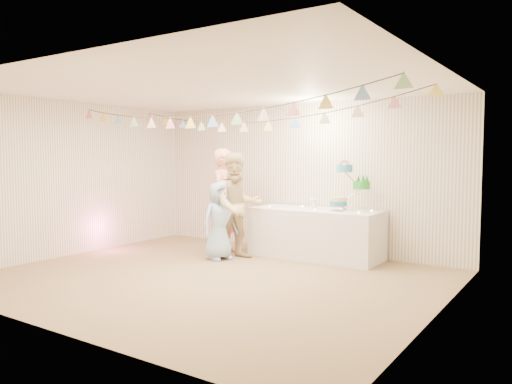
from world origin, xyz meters
The scene contains 24 objects.
floor centered at (0.00, 0.00, 0.00)m, with size 6.00×6.00×0.00m, color olive.
ceiling centered at (0.00, 0.00, 2.60)m, with size 6.00×6.00×0.00m, color white.
back_wall centered at (0.00, 2.50, 1.30)m, with size 6.00×6.00×0.00m, color white.
front_wall centered at (0.00, -2.50, 1.30)m, with size 6.00×6.00×0.00m, color white.
left_wall centered at (-3.00, 0.00, 1.30)m, with size 5.00×5.00×0.00m, color white.
right_wall centered at (3.00, 0.00, 1.30)m, with size 5.00×5.00×0.00m, color white.
table centered at (0.56, 2.04, 0.40)m, with size 2.15×0.86×0.81m, color silver.
cake_stand centered at (1.11, 2.09, 1.13)m, with size 0.68×0.40×0.76m, color silver, non-canonical shape.
cake_bottom centered at (0.96, 2.03, 0.84)m, with size 0.31×0.31×0.15m, color teal, non-canonical shape.
cake_middle centered at (1.29, 2.18, 1.11)m, with size 0.27×0.27×0.22m, color #1E8B24, non-canonical shape.
cake_top_tier centered at (1.05, 2.06, 1.38)m, with size 0.25×0.25×0.19m, color #3D96C0, non-canonical shape.
platter centered at (-0.05, 1.99, 0.76)m, with size 0.33×0.33×0.02m, color white.
posy centered at (0.51, 2.09, 0.84)m, with size 0.16×0.16×0.18m, color white, non-canonical shape.
person_adult_a centered at (-0.91, 1.52, 0.90)m, with size 0.66×0.43×1.81m, color #F79781.
person_adult_b centered at (-0.47, 1.25, 0.87)m, with size 0.84×0.66×1.74m, color tan.
person_child centered at (-0.67, 1.04, 0.63)m, with size 0.62×0.40×1.26m, color #93ADD1.
bunting_back centered at (0.00, 1.10, 2.35)m, with size 5.60×1.10×0.40m, color pink, non-canonical shape.
bunting_front centered at (0.00, -0.20, 2.32)m, with size 5.60×0.90×0.36m, color #72A5E5, non-canonical shape.
tealight_0 centered at (-0.24, 1.89, 0.82)m, with size 0.04×0.04×0.03m, color #FFD88C.
tealight_1 centered at (0.21, 2.22, 0.82)m, with size 0.04×0.04×0.03m, color #FFD88C.
tealight_2 centered at (0.66, 1.82, 0.82)m, with size 0.04×0.04×0.03m, color #FFD88C.
tealight_3 centered at (0.91, 2.26, 0.82)m, with size 0.04×0.04×0.03m, color #FFD88C.
tealight_4 centered at (1.38, 1.86, 0.82)m, with size 0.04×0.04×0.03m, color #FFD88C.
tealight_5 centered at (1.46, 2.19, 0.82)m, with size 0.04×0.04×0.03m, color #FFD88C.
Camera 1 is at (4.27, -5.31, 1.69)m, focal length 35.00 mm.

